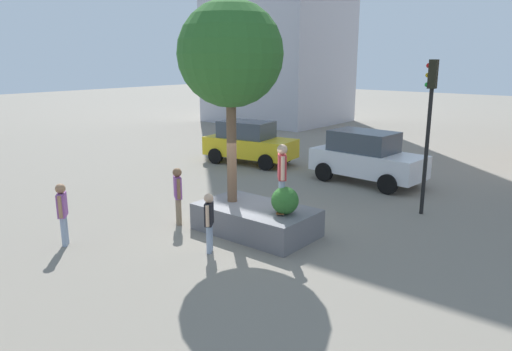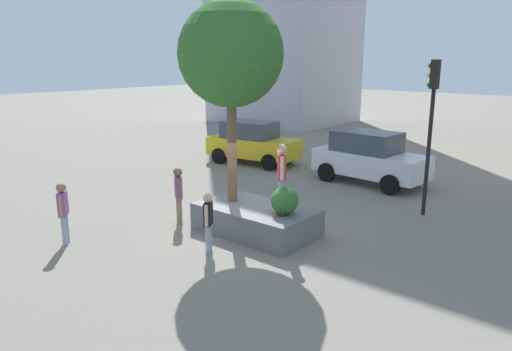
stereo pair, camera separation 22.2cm
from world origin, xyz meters
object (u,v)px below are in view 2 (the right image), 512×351
Objects in this scene: plaza_tree at (231,55)px; skateboarder at (282,172)px; traffic_light_corner at (431,112)px; skateboard at (281,210)px; bystander_watching at (179,192)px; pedestrian_crossing at (63,209)px; planter_ledge at (256,220)px; taxi_cab at (252,142)px; police_car at (369,157)px; passerby_with_bag at (208,218)px.

skateboarder is (1.72, 0.07, -3.04)m from plaza_tree.
skateboarder is 0.37× the size of traffic_light_corner.
skateboarder is 5.24m from traffic_light_corner.
skateboard is 3.22m from bystander_watching.
skateboarder is at bearing 17.30° from bystander_watching.
traffic_light_corner reaches higher than pedestrian_crossing.
planter_ledge is 0.75× the size of taxi_cab.
planter_ledge is at bearing 21.97° from bystander_watching.
skateboarder is 1.04× the size of bystander_watching.
pedestrian_crossing is at bearing -122.19° from plaza_tree.
planter_ledge is at bearing -176.15° from skateboard.
plaza_tree is 1.18× the size of traffic_light_corner.
skateboarder is 7.16m from police_car.
skateboarder reaches higher than bystander_watching.
bystander_watching is (-5.25, -5.53, -2.25)m from traffic_light_corner.
police_car is at bearing 142.18° from traffic_light_corner.
skateboard is 0.45× the size of skateboarder.
skateboard is 2.09m from passerby_with_bag.
taxi_cab is 2.66× the size of pedestrian_crossing.
bystander_watching is at bearing -133.50° from traffic_light_corner.
traffic_light_corner is at bearing -14.36° from taxi_cab.
taxi_cab is at bearing -178.59° from police_car.
bystander_watching is (-3.07, -0.96, -0.88)m from skateboarder.
plaza_tree reaches higher than skateboard.
plaza_tree is 4.49m from passerby_with_bag.
skateboard is at bearing 17.30° from bystander_watching.
bystander_watching is at bearing 156.91° from passerby_with_bag.
taxi_cab is (-6.91, 6.90, -0.87)m from skateboarder.
pedestrian_crossing is 1.08× the size of passerby_with_bag.
traffic_light_corner reaches higher than skateboard.
traffic_light_corner reaches higher than planter_ledge.
plaza_tree is at bearing -53.33° from taxi_cab.
pedestrian_crossing is (-3.16, -11.01, -0.07)m from police_car.
traffic_light_corner is at bearing 64.85° from passerby_with_bag.
skateboard is 0.51× the size of passerby_with_bag.
pedestrian_crossing reaches higher than skateboard.
skateboarder is 1.07× the size of pedestrian_crossing.
plaza_tree is 3.28× the size of bystander_watching.
taxi_cab reaches higher than skateboard.
plaza_tree reaches higher than police_car.
plaza_tree is at bearing 33.14° from bystander_watching.
traffic_light_corner is (3.89, 4.64, -1.66)m from plaza_tree.
police_car is (5.90, 0.15, 0.03)m from taxi_cab.
traffic_light_corner is (3.18, -2.47, 2.21)m from police_car.
skateboard is at bearing 65.51° from passerby_with_bag.
police_car reaches higher than planter_ledge.
bystander_watching is at bearing -63.96° from taxi_cab.
bystander_watching is at bearing -146.86° from plaza_tree.
pedestrian_crossing is 0.98× the size of bystander_watching.
planter_ledge is at bearing -123.07° from traffic_light_corner.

